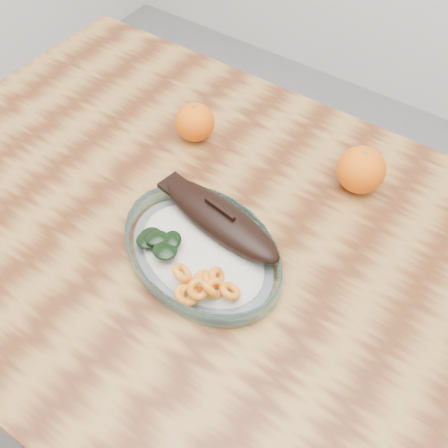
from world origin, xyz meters
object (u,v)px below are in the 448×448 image
object	(u,v)px
plated_meal	(203,248)
orange_left	(195,122)
orange_right	(361,170)
dining_table	(212,271)

from	to	relation	value
plated_meal	orange_left	distance (m)	0.28
orange_left	orange_right	bearing A→B (deg)	10.48
orange_left	dining_table	bearing A→B (deg)	-47.44
plated_meal	orange_right	size ratio (longest dim) A/B	7.58
orange_right	dining_table	bearing A→B (deg)	-121.89
plated_meal	orange_right	bearing A→B (deg)	78.76
orange_left	plated_meal	bearing A→B (deg)	-50.92
dining_table	orange_left	world-z (taller)	orange_left
dining_table	plated_meal	bearing A→B (deg)	-71.47
orange_left	orange_right	world-z (taller)	orange_right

